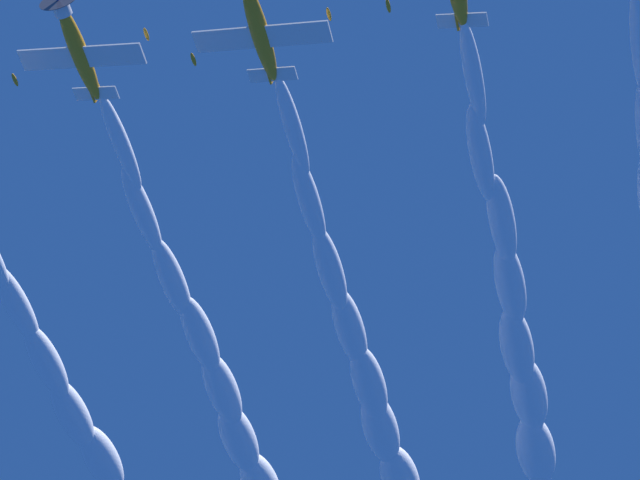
# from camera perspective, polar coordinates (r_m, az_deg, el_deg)

# --- Properties ---
(airplane_right_wingman) EXTENTS (7.38, 7.67, 2.80)m
(airplane_right_wingman) POSITION_cam_1_polar(r_m,az_deg,el_deg) (71.61, -2.87, 9.80)
(airplane_right_wingman) COLOR orange
(airplane_outer_left) EXTENTS (7.40, 7.61, 2.95)m
(airplane_outer_left) POSITION_cam_1_polar(r_m,az_deg,el_deg) (75.28, -11.21, 8.71)
(airplane_outer_left) COLOR orange
(smoke_trail_left_wingman) EXTENTS (36.07, 24.73, 3.19)m
(smoke_trail_left_wingman) POSITION_cam_1_polar(r_m,az_deg,el_deg) (88.73, 9.29, -5.11)
(smoke_trail_left_wingman) COLOR white
(smoke_trail_right_wingman) EXTENTS (36.24, 24.15, 3.07)m
(smoke_trail_right_wingman) POSITION_cam_1_polar(r_m,az_deg,el_deg) (90.11, 2.32, -6.88)
(smoke_trail_right_wingman) COLOR white
(smoke_trail_outer_left) EXTENTS (36.55, 24.72, 3.01)m
(smoke_trail_outer_left) POSITION_cam_1_polar(r_m,az_deg,el_deg) (93.15, -4.54, -7.23)
(smoke_trail_outer_left) COLOR white
(smoke_trail_outer_right) EXTENTS (36.57, 24.56, 3.11)m
(smoke_trail_outer_right) POSITION_cam_1_polar(r_m,az_deg,el_deg) (97.09, -11.21, -8.24)
(smoke_trail_outer_right) COLOR white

